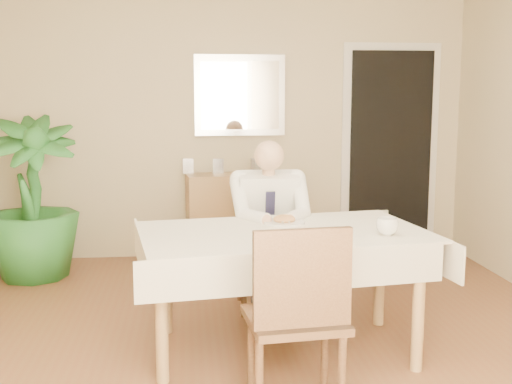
{
  "coord_description": "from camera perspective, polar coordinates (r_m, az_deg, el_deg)",
  "views": [
    {
      "loc": [
        -0.42,
        -3.65,
        1.57
      ],
      "look_at": [
        0.0,
        0.35,
        0.95
      ],
      "focal_mm": 45.0,
      "sensor_mm": 36.0,
      "label": 1
    }
  ],
  "objects": [
    {
      "name": "photo_frame_right",
      "position": [
        6.1,
        -0.01,
        2.37
      ],
      "size": [
        0.1,
        0.02,
        0.14
      ],
      "primitive_type": "cube",
      "color": "silver",
      "rests_on": "sideboard"
    },
    {
      "name": "doorway",
      "position": [
        6.45,
        11.82,
        3.52
      ],
      "size": [
        0.96,
        0.07,
        2.1
      ],
      "color": "white",
      "rests_on": "ground"
    },
    {
      "name": "chair_near",
      "position": [
        3.11,
        3.73,
        -10.43
      ],
      "size": [
        0.5,
        0.5,
        0.97
      ],
      "rotation": [
        0.0,
        0.0,
        0.1
      ],
      "color": "#432D1B",
      "rests_on": "ground"
    },
    {
      "name": "food",
      "position": [
        4.06,
        2.53,
        -2.42
      ],
      "size": [
        0.14,
        0.14,
        0.06
      ],
      "primitive_type": "ellipsoid",
      "color": "#976639",
      "rests_on": "dining_table"
    },
    {
      "name": "dining_table",
      "position": [
        3.88,
        2.43,
        -4.68
      ],
      "size": [
        1.85,
        1.25,
        0.75
      ],
      "rotation": [
        0.0,
        0.0,
        0.14
      ],
      "color": "olive",
      "rests_on": "ground"
    },
    {
      "name": "plate",
      "position": [
        4.07,
        2.53,
        -2.72
      ],
      "size": [
        0.26,
        0.26,
        0.02
      ],
      "primitive_type": "cylinder",
      "color": "white",
      "rests_on": "dining_table"
    },
    {
      "name": "knife",
      "position": [
        4.01,
        3.23,
        -2.64
      ],
      "size": [
        0.01,
        0.13,
        0.01
      ],
      "primitive_type": "cylinder",
      "rotation": [
        1.57,
        0.0,
        0.0
      ],
      "color": "silver",
      "rests_on": "dining_table"
    },
    {
      "name": "coffee_mug",
      "position": [
        3.82,
        11.58,
        -3.02
      ],
      "size": [
        0.17,
        0.17,
        0.1
      ],
      "primitive_type": "imported",
      "rotation": [
        0.0,
        0.0,
        0.43
      ],
      "color": "white",
      "rests_on": "dining_table"
    },
    {
      "name": "sideboard",
      "position": [
        6.1,
        -1.29,
        -2.18
      ],
      "size": [
        1.05,
        0.45,
        0.82
      ],
      "primitive_type": "cube",
      "rotation": [
        0.0,
        0.0,
        0.1
      ],
      "color": "olive",
      "rests_on": "ground"
    },
    {
      "name": "fork",
      "position": [
        4.0,
        2.09,
        -2.67
      ],
      "size": [
        0.01,
        0.13,
        0.01
      ],
      "primitive_type": "cylinder",
      "rotation": [
        1.57,
        0.0,
        0.0
      ],
      "color": "silver",
      "rests_on": "dining_table"
    },
    {
      "name": "room",
      "position": [
        3.69,
        0.58,
        4.55
      ],
      "size": [
        5.0,
        5.02,
        2.6
      ],
      "color": "brown",
      "rests_on": "ground"
    },
    {
      "name": "chair_far",
      "position": [
        4.77,
        0.86,
        -3.99
      ],
      "size": [
        0.48,
        0.48,
        0.92
      ],
      "rotation": [
        0.0,
        0.0,
        0.11
      ],
      "color": "#432D1B",
      "rests_on": "ground"
    },
    {
      "name": "mirror",
      "position": [
        6.14,
        -1.44,
        8.59
      ],
      "size": [
        0.86,
        0.04,
        0.76
      ],
      "color": "silver",
      "rests_on": "room"
    },
    {
      "name": "window",
      "position": [
        1.26,
        13.68,
        2.94
      ],
      "size": [
        1.34,
        0.04,
        1.44
      ],
      "color": "white",
      "rests_on": "room"
    },
    {
      "name": "photo_frame_left",
      "position": [
        6.09,
        -6.05,
        2.31
      ],
      "size": [
        0.1,
        0.02,
        0.14
      ],
      "primitive_type": "cube",
      "color": "silver",
      "rests_on": "sideboard"
    },
    {
      "name": "potted_palm",
      "position": [
        5.75,
        -19.34,
        -0.49
      ],
      "size": [
        0.93,
        0.93,
        1.39
      ],
      "primitive_type": "imported",
      "rotation": [
        0.0,
        0.0,
        0.22
      ],
      "color": "#205C21",
      "rests_on": "ground"
    },
    {
      "name": "photo_frame_center",
      "position": [
        6.06,
        -3.38,
        2.32
      ],
      "size": [
        0.1,
        0.02,
        0.14
      ],
      "primitive_type": "cube",
      "color": "silver",
      "rests_on": "sideboard"
    },
    {
      "name": "seated_man",
      "position": [
        4.45,
        1.31,
        -2.62
      ],
      "size": [
        0.48,
        0.72,
        1.24
      ],
      "color": "white",
      "rests_on": "ground"
    }
  ]
}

